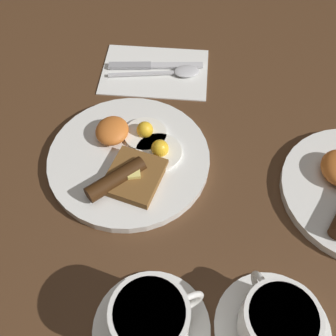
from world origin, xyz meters
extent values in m
plane|color=#4C301C|center=(0.00, 0.00, 0.00)|extent=(3.00, 3.00, 0.00)
cylinder|color=white|center=(0.00, 0.00, 0.01)|extent=(0.27, 0.27, 0.01)
cylinder|color=white|center=(-0.05, 0.02, 0.02)|extent=(0.07, 0.07, 0.01)
sphere|color=yellow|center=(-0.05, 0.02, 0.03)|extent=(0.03, 0.03, 0.03)
cylinder|color=white|center=(-0.01, 0.05, 0.02)|extent=(0.08, 0.08, 0.01)
sphere|color=yellow|center=(-0.01, 0.05, 0.03)|extent=(0.03, 0.03, 0.03)
ellipsoid|color=orange|center=(-0.04, -0.03, 0.03)|extent=(0.06, 0.06, 0.03)
cylinder|color=#351D0B|center=(0.06, -0.01, 0.03)|extent=(0.09, 0.09, 0.03)
cube|color=brown|center=(0.04, 0.02, 0.02)|extent=(0.11, 0.10, 0.01)
cube|color=#F4E072|center=(0.04, 0.02, 0.03)|extent=(0.02, 0.02, 0.01)
cylinder|color=white|center=(0.26, 0.08, 0.00)|extent=(0.15, 0.15, 0.01)
cylinder|color=white|center=(0.26, 0.08, 0.04)|extent=(0.09, 0.09, 0.07)
cylinder|color=#9E7047|center=(0.26, 0.08, 0.08)|extent=(0.08, 0.08, 0.00)
torus|color=white|center=(0.24, 0.12, 0.05)|extent=(0.03, 0.04, 0.05)
cylinder|color=white|center=(0.24, 0.23, 0.00)|extent=(0.15, 0.15, 0.01)
cylinder|color=white|center=(0.24, 0.23, 0.04)|extent=(0.09, 0.09, 0.06)
cylinder|color=#9E7047|center=(0.24, 0.23, 0.06)|extent=(0.08, 0.08, 0.00)
torus|color=white|center=(0.20, 0.21, 0.04)|extent=(0.04, 0.03, 0.04)
cube|color=white|center=(-0.23, 0.01, 0.00)|extent=(0.16, 0.22, 0.01)
cube|color=silver|center=(-0.24, 0.05, 0.01)|extent=(0.03, 0.11, 0.00)
cube|color=#9E9EA3|center=(-0.23, -0.04, 0.01)|extent=(0.03, 0.09, 0.01)
ellipsoid|color=silver|center=(-0.23, 0.07, 0.01)|extent=(0.04, 0.06, 0.01)
cube|color=silver|center=(-0.21, -0.02, 0.01)|extent=(0.03, 0.13, 0.00)
camera|label=1|loc=(0.38, 0.12, 0.53)|focal=42.00mm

